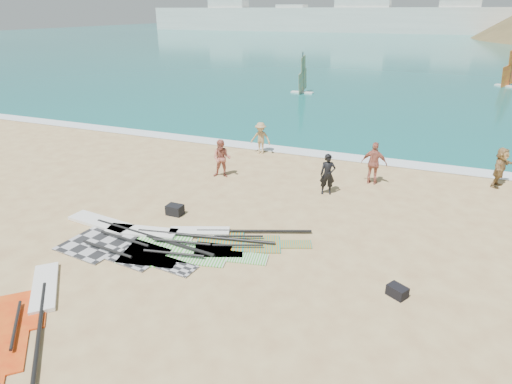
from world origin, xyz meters
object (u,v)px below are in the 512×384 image
at_px(rig_green, 169,242).
at_px(rig_red, 22,316).
at_px(beachgoer_mid, 261,138).
at_px(gear_bag_far, 397,291).
at_px(beachgoer_back, 374,163).
at_px(gear_bag_near, 175,210).
at_px(rig_grey, 116,237).
at_px(person_wetsuit, 328,174).
at_px(beachgoer_left, 222,159).
at_px(rig_orange, 226,238).
at_px(beachgoer_right, 500,167).

height_order(rig_green, rig_red, rig_green).
distance_m(rig_green, rig_red, 4.86).
distance_m(rig_red, beachgoer_mid, 15.03).
relative_size(rig_green, gear_bag_far, 11.77).
height_order(gear_bag_far, beachgoer_back, beachgoer_back).
distance_m(rig_red, gear_bag_near, 6.66).
xyz_separation_m(rig_red, beachgoer_mid, (0.76, 14.99, 0.82)).
relative_size(rig_grey, person_wetsuit, 3.59).
distance_m(beachgoer_left, beachgoer_back, 6.92).
bearing_deg(rig_green, rig_grey, 179.76).
relative_size(rig_orange, gear_bag_near, 8.31).
bearing_deg(gear_bag_near, beachgoer_back, 42.67).
distance_m(gear_bag_near, gear_bag_far, 8.67).
relative_size(rig_orange, beachgoer_right, 2.82).
height_order(rig_grey, beachgoer_mid, beachgoer_mid).
bearing_deg(person_wetsuit, beachgoer_left, 159.78).
xyz_separation_m(gear_bag_far, beachgoer_left, (-8.49, 6.50, 0.74)).
bearing_deg(beachgoer_back, person_wetsuit, 51.58).
relative_size(person_wetsuit, beachgoer_left, 0.98).
height_order(rig_red, beachgoer_right, beachgoer_right).
bearing_deg(gear_bag_far, rig_grey, -178.65).
height_order(beachgoer_left, beachgoer_mid, beachgoer_left).
distance_m(rig_red, gear_bag_far, 9.93).
bearing_deg(rig_red, gear_bag_far, 74.05).
relative_size(rig_grey, gear_bag_far, 12.18).
height_order(beachgoer_left, beachgoer_right, same).
distance_m(rig_red, beachgoer_right, 18.98).
relative_size(rig_red, beachgoer_right, 2.81).
bearing_deg(beachgoer_back, rig_green, 57.65).
bearing_deg(beachgoer_left, gear_bag_near, -102.83).
bearing_deg(gear_bag_near, rig_red, -93.96).
distance_m(rig_grey, beachgoer_mid, 10.82).
xyz_separation_m(rig_green, rig_orange, (1.68, 0.98, -0.00)).
height_order(rig_green, rig_orange, rig_green).
height_order(gear_bag_far, beachgoer_right, beachgoer_right).
bearing_deg(rig_green, beachgoer_right, 31.13).
bearing_deg(beachgoer_back, rig_grey, 50.76).
bearing_deg(beachgoer_right, rig_red, 162.78).
xyz_separation_m(rig_orange, beachgoer_back, (3.94, 7.12, 0.92)).
xyz_separation_m(person_wetsuit, beachgoer_back, (1.66, 1.92, 0.09)).
height_order(beachgoer_back, beachgoer_right, beachgoer_back).
bearing_deg(rig_red, rig_orange, 108.03).
xyz_separation_m(rig_red, beachgoer_left, (0.37, 10.99, 0.85)).
xyz_separation_m(rig_green, gear_bag_far, (7.41, -0.15, 0.11)).
xyz_separation_m(rig_grey, person_wetsuit, (5.86, 6.55, 0.83)).
bearing_deg(rig_red, beachgoer_back, 108.15).
bearing_deg(rig_red, person_wetsuit, 110.60).
bearing_deg(beachgoer_mid, beachgoer_back, -21.55).
bearing_deg(rig_green, rig_orange, 19.25).
xyz_separation_m(gear_bag_near, gear_bag_far, (8.40, -2.15, -0.04)).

